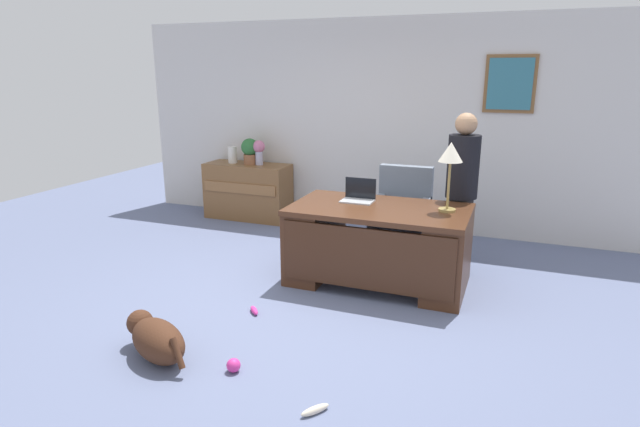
# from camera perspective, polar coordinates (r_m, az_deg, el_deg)

# --- Properties ---
(ground_plane) EXTENTS (12.00, 12.00, 0.00)m
(ground_plane) POSITION_cam_1_polar(r_m,az_deg,el_deg) (4.88, -1.56, -9.37)
(ground_plane) COLOR slate
(back_wall) EXTENTS (7.00, 0.16, 2.70)m
(back_wall) POSITION_cam_1_polar(r_m,az_deg,el_deg) (6.94, 6.86, 9.59)
(back_wall) COLOR silver
(back_wall) RESTS_ON ground_plane
(desk) EXTENTS (1.71, 0.98, 0.78)m
(desk) POSITION_cam_1_polar(r_m,az_deg,el_deg) (5.12, 6.38, -3.23)
(desk) COLOR #4C2B19
(desk) RESTS_ON ground_plane
(credenza) EXTENTS (1.20, 0.50, 0.78)m
(credenza) POSITION_cam_1_polar(r_m,az_deg,el_deg) (7.45, -7.91, 2.45)
(credenza) COLOR brown
(credenza) RESTS_ON ground_plane
(armchair) EXTENTS (0.60, 0.59, 1.01)m
(armchair) POSITION_cam_1_polar(r_m,az_deg,el_deg) (5.91, 8.94, -0.30)
(armchair) COLOR slate
(armchair) RESTS_ON ground_plane
(person_standing) EXTENTS (0.32, 0.32, 1.65)m
(person_standing) POSITION_cam_1_polar(r_m,az_deg,el_deg) (5.51, 15.26, 2.33)
(person_standing) COLOR #262323
(person_standing) RESTS_ON ground_plane
(dog_lying) EXTENTS (0.69, 0.51, 0.30)m
(dog_lying) POSITION_cam_1_polar(r_m,az_deg,el_deg) (4.09, -17.60, -12.96)
(dog_lying) COLOR #472819
(dog_lying) RESTS_ON ground_plane
(laptop) EXTENTS (0.32, 0.22, 0.23)m
(laptop) POSITION_cam_1_polar(r_m,az_deg,el_deg) (5.25, 4.28, 2.00)
(laptop) COLOR #B2B5BA
(laptop) RESTS_ON desk
(desk_lamp) EXTENTS (0.22, 0.22, 0.65)m
(desk_lamp) POSITION_cam_1_polar(r_m,az_deg,el_deg) (4.90, 14.16, 6.08)
(desk_lamp) COLOR #9E8447
(desk_lamp) RESTS_ON desk
(vase_with_flowers) EXTENTS (0.17, 0.17, 0.34)m
(vase_with_flowers) POSITION_cam_1_polar(r_m,az_deg,el_deg) (7.25, -6.74, 6.95)
(vase_with_flowers) COLOR #B0AEC7
(vase_with_flowers) RESTS_ON credenza
(vase_empty) EXTENTS (0.13, 0.13, 0.23)m
(vase_empty) POSITION_cam_1_polar(r_m,az_deg,el_deg) (7.47, -9.60, 6.38)
(vase_empty) COLOR silver
(vase_empty) RESTS_ON credenza
(potted_plant) EXTENTS (0.24, 0.24, 0.36)m
(potted_plant) POSITION_cam_1_polar(r_m,az_deg,el_deg) (7.32, -7.72, 6.92)
(potted_plant) COLOR brown
(potted_plant) RESTS_ON credenza
(dog_toy_ball) EXTENTS (0.10, 0.10, 0.10)m
(dog_toy_ball) POSITION_cam_1_polar(r_m,az_deg,el_deg) (3.84, -9.49, -16.14)
(dog_toy_ball) COLOR #D8338C
(dog_toy_ball) RESTS_ON ground_plane
(dog_toy_bone) EXTENTS (0.16, 0.19, 0.05)m
(dog_toy_bone) POSITION_cam_1_polar(r_m,az_deg,el_deg) (3.43, -0.55, -20.78)
(dog_toy_bone) COLOR beige
(dog_toy_bone) RESTS_ON ground_plane
(dog_toy_plush) EXTENTS (0.15, 0.15, 0.05)m
(dog_toy_plush) POSITION_cam_1_polar(r_m,az_deg,el_deg) (4.65, -7.25, -10.52)
(dog_toy_plush) COLOR #D8338C
(dog_toy_plush) RESTS_ON ground_plane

